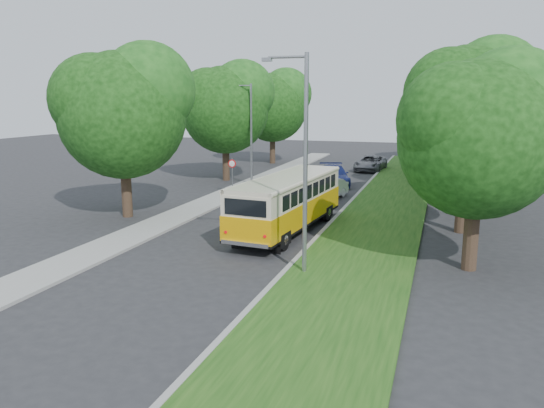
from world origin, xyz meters
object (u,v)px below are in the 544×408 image
(car_silver, at_px, (311,200))
(car_white, at_px, (327,189))
(lamppost_near, at_px, (303,157))
(car_blue, at_px, (334,175))
(lamppost_far, at_px, (250,131))
(car_grey, at_px, (370,163))
(vintage_bus, at_px, (288,204))

(car_silver, distance_m, car_white, 4.36)
(lamppost_near, bearing_deg, car_blue, 98.34)
(lamppost_near, relative_size, car_silver, 1.90)
(lamppost_far, distance_m, car_grey, 13.99)
(car_white, relative_size, car_blue, 0.77)
(lamppost_near, xyz_separation_m, car_white, (-2.34, 15.03, -3.71))
(vintage_bus, height_order, car_blue, vintage_bus)
(car_silver, xyz_separation_m, car_grey, (0.80, 19.21, -0.03))
(lamppost_far, relative_size, car_grey, 1.52)
(lamppost_near, relative_size, vintage_bus, 0.85)
(lamppost_far, bearing_deg, car_grey, 57.00)
(lamppost_near, relative_size, car_blue, 1.55)
(lamppost_near, relative_size, lamppost_far, 1.07)
(lamppost_far, distance_m, car_silver, 10.78)
(vintage_bus, relative_size, car_blue, 1.84)
(vintage_bus, distance_m, car_white, 9.13)
(vintage_bus, bearing_deg, car_blue, 98.37)
(lamppost_far, height_order, car_grey, lamppost_far)
(vintage_bus, height_order, car_grey, vintage_bus)
(vintage_bus, relative_size, car_grey, 1.91)
(car_blue, relative_size, car_grey, 1.04)
(vintage_bus, distance_m, car_grey, 23.98)
(vintage_bus, bearing_deg, car_silver, 95.73)
(car_silver, bearing_deg, car_blue, 81.76)
(car_white, relative_size, car_grey, 0.81)
(car_silver, bearing_deg, lamppost_near, -90.15)
(lamppost_near, bearing_deg, car_silver, 102.23)
(lamppost_far, bearing_deg, car_silver, -49.90)
(lamppost_near, xyz_separation_m, vintage_bus, (-2.29, 5.92, -2.96))
(car_grey, bearing_deg, vintage_bus, -87.32)
(car_blue, bearing_deg, vintage_bus, -104.45)
(lamppost_far, bearing_deg, car_white, -27.88)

